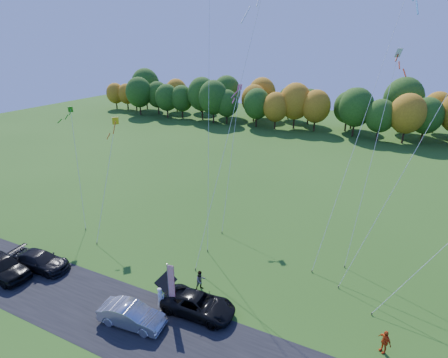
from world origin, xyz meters
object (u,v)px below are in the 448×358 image
at_px(black_suv, 198,304).
at_px(silver_sedan, 132,315).
at_px(feather_flag, 171,283).
at_px(person_east, 384,341).

distance_m(black_suv, silver_sedan, 4.41).
bearing_deg(silver_sedan, feather_flag, -43.21).
distance_m(black_suv, person_east, 11.73).
height_order(black_suv, feather_flag, feather_flag).
bearing_deg(person_east, silver_sedan, -121.42).
xyz_separation_m(black_suv, feather_flag, (-1.73, -0.60, 1.61)).
relative_size(black_suv, feather_flag, 1.34).
bearing_deg(silver_sedan, black_suv, -56.55).
relative_size(person_east, feather_flag, 0.41).
relative_size(black_suv, silver_sedan, 1.14).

